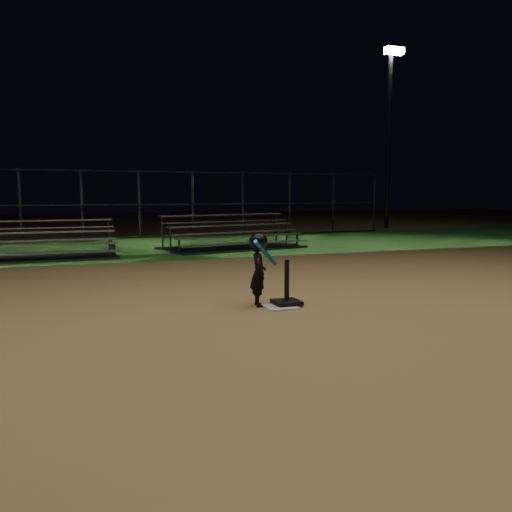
{
  "coord_description": "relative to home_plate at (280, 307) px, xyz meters",
  "views": [
    {
      "loc": [
        -3.09,
        -7.14,
        1.65
      ],
      "look_at": [
        0.0,
        1.0,
        0.65
      ],
      "focal_mm": 38.2,
      "sensor_mm": 36.0,
      "label": 1
    }
  ],
  "objects": [
    {
      "name": "grass_strip",
      "position": [
        0.0,
        10.0,
        -0.01
      ],
      "size": [
        60.0,
        8.0,
        0.01
      ],
      "primitive_type": "cube",
      "color": "#235D1E",
      "rests_on": "ground"
    },
    {
      "name": "ground",
      "position": [
        0.0,
        0.0,
        -0.01
      ],
      "size": [
        80.0,
        80.0,
        0.0
      ],
      "primitive_type": "plane",
      "color": "#9C7946",
      "rests_on": "ground"
    },
    {
      "name": "home_plate",
      "position": [
        0.0,
        0.0,
        0.0
      ],
      "size": [
        0.45,
        0.45,
        0.02
      ],
      "primitive_type": "cube",
      "color": "beige",
      "rests_on": "ground"
    },
    {
      "name": "backstop_fence",
      "position": [
        0.0,
        13.0,
        1.24
      ],
      "size": [
        20.08,
        0.08,
        2.5
      ],
      "color": "#38383D",
      "rests_on": "ground"
    },
    {
      "name": "child_batter",
      "position": [
        -0.25,
        0.24,
        0.57
      ],
      "size": [
        0.5,
        0.54,
        1.09
      ],
      "rotation": [
        0.0,
        0.0,
        1.44
      ],
      "color": "black",
      "rests_on": "ground"
    },
    {
      "name": "light_pole_right",
      "position": [
        12.0,
        14.94,
        4.93
      ],
      "size": [
        0.9,
        0.53,
        8.3
      ],
      "color": "#2D2D30",
      "rests_on": "ground"
    },
    {
      "name": "bleacher_right",
      "position": [
        2.03,
        8.3,
        0.2
      ],
      "size": [
        4.48,
        2.82,
        1.02
      ],
      "rotation": [
        0.0,
        0.0,
        0.2
      ],
      "color": "#A1A2A6",
      "rests_on": "ground"
    },
    {
      "name": "bleacher_left",
      "position": [
        -3.45,
        7.64,
        0.19
      ],
      "size": [
        3.97,
        1.99,
        0.97
      ],
      "rotation": [
        0.0,
        0.0,
        0.02
      ],
      "color": "silver",
      "rests_on": "ground"
    },
    {
      "name": "batting_tee",
      "position": [
        0.14,
        0.09,
        0.13
      ],
      "size": [
        0.38,
        0.38,
        0.66
      ],
      "color": "black",
      "rests_on": "home_plate"
    }
  ]
}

